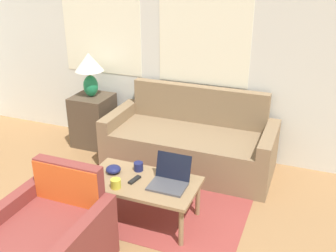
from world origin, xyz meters
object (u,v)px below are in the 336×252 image
at_px(coffee_table, 142,185).
at_px(snack_bowl, 113,169).
at_px(laptop, 170,179).
at_px(tv_remote, 135,180).
at_px(couch, 191,144).
at_px(cup_navy, 116,183).
at_px(table_lamp, 89,68).
at_px(armchair, 53,238).
at_px(cup_yellow, 138,166).

relative_size(coffee_table, snack_bowl, 7.22).
distance_m(laptop, tv_remote, 0.33).
height_order(couch, cup_navy, couch).
distance_m(snack_bowl, tv_remote, 0.26).
height_order(laptop, cup_navy, laptop).
xyz_separation_m(table_lamp, snack_bowl, (0.97, -1.21, -0.59)).
bearing_deg(laptop, cup_navy, -151.75).
height_order(armchair, snack_bowl, armchair).
distance_m(couch, cup_yellow, 1.03).
distance_m(armchair, laptop, 1.11).
bearing_deg(snack_bowl, laptop, 0.54).
xyz_separation_m(table_lamp, cup_navy, (1.12, -1.44, -0.58)).
height_order(armchair, cup_navy, armchair).
bearing_deg(armchair, coffee_table, 64.38).
bearing_deg(cup_navy, armchair, -109.48).
height_order(cup_yellow, snack_bowl, cup_yellow).
height_order(couch, snack_bowl, couch).
relative_size(couch, tv_remote, 12.47).
bearing_deg(cup_yellow, armchair, -105.88).
height_order(coffee_table, tv_remote, tv_remote).
xyz_separation_m(cup_navy, snack_bowl, (-0.15, 0.23, -0.01)).
bearing_deg(snack_bowl, couch, 69.98).
relative_size(cup_yellow, tv_remote, 0.58).
distance_m(couch, table_lamp, 1.57).
bearing_deg(coffee_table, armchair, -115.62).
xyz_separation_m(coffee_table, laptop, (0.26, 0.04, 0.10)).
bearing_deg(snack_bowl, tv_remote, -12.85).
height_order(table_lamp, snack_bowl, table_lamp).
height_order(couch, cup_yellow, couch).
height_order(armchair, cup_yellow, armchair).
bearing_deg(tv_remote, coffee_table, 15.96).
bearing_deg(laptop, coffee_table, -170.31).
distance_m(couch, cup_navy, 1.38).
relative_size(cup_navy, cup_yellow, 1.02).
bearing_deg(table_lamp, tv_remote, -46.19).
height_order(cup_navy, tv_remote, cup_navy).
bearing_deg(coffee_table, laptop, 9.69).
height_order(table_lamp, tv_remote, table_lamp).
relative_size(couch, coffee_table, 1.86).
xyz_separation_m(laptop, snack_bowl, (-0.58, -0.01, -0.02)).
bearing_deg(cup_yellow, couch, 78.41).
distance_m(table_lamp, snack_bowl, 1.66).
bearing_deg(couch, cup_navy, -100.92).
relative_size(table_lamp, laptop, 1.67).
xyz_separation_m(laptop, tv_remote, (-0.33, -0.06, -0.05)).
height_order(coffee_table, snack_bowl, snack_bowl).
xyz_separation_m(coffee_table, cup_navy, (-0.17, -0.19, 0.09)).
relative_size(table_lamp, cup_yellow, 6.09).
bearing_deg(laptop, tv_remote, -169.02).
relative_size(laptop, cup_navy, 3.57).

